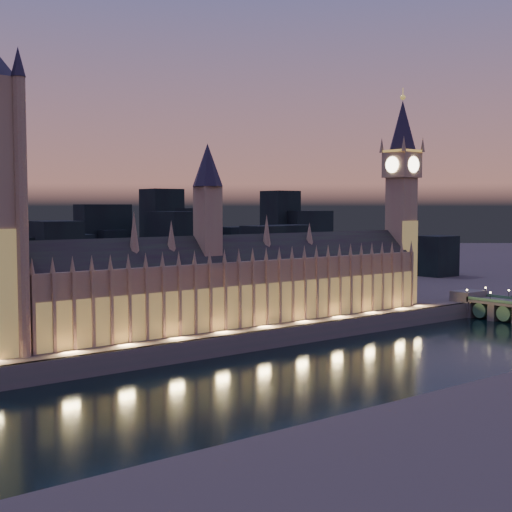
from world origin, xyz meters
TOP-DOWN VIEW (x-y plane):
  - ground_plane at (0.00, 0.00)m, footprint 2000.00×2000.00m
  - embankment_wall at (0.00, 41.00)m, footprint 2000.00×2.50m
  - palace_of_westminster at (3.65, 61.74)m, footprint 202.00×21.40m
  - elizabeth_tower at (108.00, 61.93)m, footprint 18.00×18.00m
  - city_backdrop at (30.31, 245.39)m, footprint 458.05×215.63m

SIDE VIEW (x-z plane):
  - ground_plane at x=0.00m, z-range 0.00..0.00m
  - embankment_wall at x=0.00m, z-range 0.00..8.00m
  - palace_of_westminster at x=3.65m, z-range -12.63..65.37m
  - city_backdrop at x=30.31m, z-range -9.79..70.29m
  - elizabeth_tower at x=108.00m, z-range 14.62..128.16m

